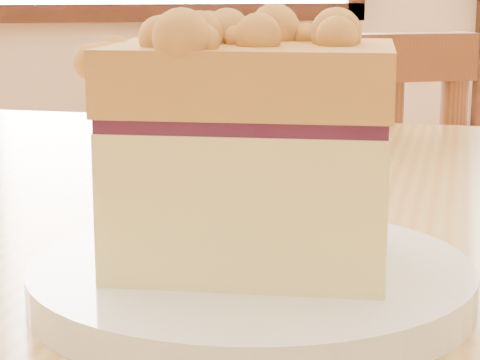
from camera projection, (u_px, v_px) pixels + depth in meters
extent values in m
cube|color=#401C11|center=(176.00, 13.00, 4.21)|extent=(1.76, 0.06, 0.08)
cube|color=tan|center=(456.00, 252.00, 0.61)|extent=(1.51, 1.29, 0.04)
cube|color=brown|center=(286.00, 336.00, 1.32)|extent=(0.40, 0.40, 0.04)
cylinder|color=brown|center=(449.00, 214.00, 1.14)|extent=(0.03, 0.03, 0.42)
cylinder|color=brown|center=(198.00, 229.00, 1.07)|extent=(0.03, 0.03, 0.42)
cube|color=brown|center=(330.00, 58.00, 1.07)|extent=(0.35, 0.05, 0.06)
cylinder|color=brown|center=(392.00, 225.00, 1.13)|extent=(0.02, 0.02, 0.37)
cylinder|color=brown|center=(327.00, 229.00, 1.11)|extent=(0.02, 0.02, 0.37)
cylinder|color=brown|center=(259.00, 233.00, 1.09)|extent=(0.02, 0.02, 0.37)
cylinder|color=white|center=(251.00, 279.00, 0.46)|extent=(0.22, 0.22, 0.02)
cylinder|color=white|center=(251.00, 289.00, 0.46)|extent=(0.15, 0.15, 0.01)
cube|color=#EFDA87|center=(251.00, 193.00, 0.45)|extent=(0.15, 0.13, 0.07)
cube|color=#401228|center=(252.00, 114.00, 0.44)|extent=(0.15, 0.13, 0.01)
cube|color=#C48D3D|center=(252.00, 76.00, 0.44)|extent=(0.16, 0.14, 0.03)
sphere|color=#C48D3D|center=(135.00, 39.00, 0.42)|extent=(0.02, 0.02, 0.02)
sphere|color=#C48D3D|center=(305.00, 32.00, 0.44)|extent=(0.03, 0.03, 0.03)
sphere|color=#C48D3D|center=(278.00, 41.00, 0.42)|extent=(0.01, 0.01, 0.01)
sphere|color=#C48D3D|center=(211.00, 33.00, 0.47)|extent=(0.02, 0.02, 0.02)
sphere|color=#C48D3D|center=(347.00, 40.00, 0.42)|extent=(0.01, 0.01, 0.01)
sphere|color=#C48D3D|center=(176.00, 34.00, 0.47)|extent=(0.01, 0.01, 0.01)
sphere|color=#C48D3D|center=(315.00, 39.00, 0.42)|extent=(0.02, 0.02, 0.02)
sphere|color=#C48D3D|center=(170.00, 32.00, 0.46)|extent=(0.02, 0.02, 0.02)
sphere|color=#C48D3D|center=(269.00, 31.00, 0.45)|extent=(0.03, 0.03, 0.03)
sphere|color=#C48D3D|center=(301.00, 33.00, 0.45)|extent=(0.02, 0.02, 0.02)
sphere|color=#C48D3D|center=(162.00, 33.00, 0.45)|extent=(0.02, 0.02, 0.02)
sphere|color=#C48D3D|center=(220.00, 33.00, 0.44)|extent=(0.02, 0.02, 0.02)
sphere|color=#C48D3D|center=(197.00, 32.00, 0.44)|extent=(0.03, 0.03, 0.03)
sphere|color=#C48D3D|center=(322.00, 33.00, 0.46)|extent=(0.02, 0.02, 0.02)
sphere|color=#C48D3D|center=(304.00, 40.00, 0.41)|extent=(0.02, 0.02, 0.02)
sphere|color=#C48D3D|center=(184.00, 37.00, 0.44)|extent=(0.02, 0.02, 0.02)
sphere|color=#C48D3D|center=(312.00, 37.00, 0.43)|extent=(0.02, 0.02, 0.02)
sphere|color=#C48D3D|center=(160.00, 35.00, 0.42)|extent=(0.03, 0.03, 0.03)
sphere|color=#C48D3D|center=(116.00, 105.00, 0.46)|extent=(0.01, 0.01, 0.01)
sphere|color=#C48D3D|center=(103.00, 65.00, 0.43)|extent=(0.01, 0.01, 0.01)
sphere|color=#C48D3D|center=(124.00, 65.00, 0.48)|extent=(0.02, 0.02, 0.02)
sphere|color=#C48D3D|center=(118.00, 117.00, 0.47)|extent=(0.01, 0.01, 0.01)
sphere|color=#C48D3D|center=(105.00, 88.00, 0.43)|extent=(0.02, 0.02, 0.02)
sphere|color=#C48D3D|center=(111.00, 50.00, 0.45)|extent=(0.02, 0.02, 0.02)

